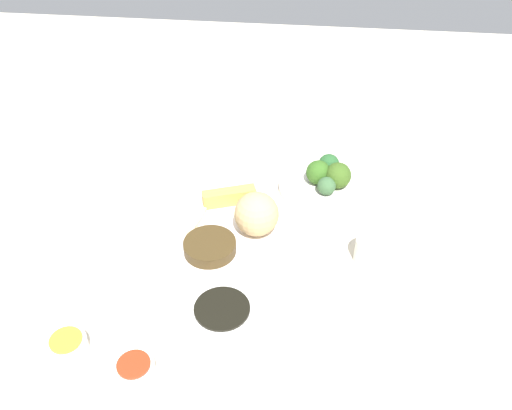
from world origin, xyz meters
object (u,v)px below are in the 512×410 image
at_px(sauce_ramekin_hot_mustard, 68,346).
at_px(teacup, 373,250).
at_px(sauce_ramekin_sweet_and_sour, 135,371).
at_px(broccoli_plate, 325,188).
at_px(soy_sauce_bowl, 223,317).
at_px(main_plate, 220,229).

distance_m(sauce_ramekin_hot_mustard, teacup, 0.53).
xyz_separation_m(sauce_ramekin_sweet_and_sour, sauce_ramekin_hot_mustard, (-0.11, 0.03, 0.00)).
distance_m(broccoli_plate, soy_sauce_bowl, 0.40).
bearing_deg(soy_sauce_bowl, teacup, 35.39).
relative_size(soy_sauce_bowl, teacup, 1.67).
distance_m(soy_sauce_bowl, sauce_ramekin_sweet_and_sour, 0.15).
bearing_deg(soy_sauce_bowl, main_plate, 100.42).
distance_m(sauce_ramekin_sweet_and_sour, sauce_ramekin_hot_mustard, 0.12).
relative_size(sauce_ramekin_sweet_and_sour, sauce_ramekin_hot_mustard, 1.00).
height_order(broccoli_plate, teacup, teacup).
xyz_separation_m(broccoli_plate, sauce_ramekin_hot_mustard, (-0.38, -0.45, 0.01)).
height_order(sauce_ramekin_hot_mustard, teacup, teacup).
bearing_deg(sauce_ramekin_sweet_and_sour, main_plate, 77.64).
relative_size(broccoli_plate, sauce_ramekin_sweet_and_sour, 3.25).
bearing_deg(sauce_ramekin_hot_mustard, soy_sauce_bowl, 19.23).
bearing_deg(broccoli_plate, teacup, -66.32).
distance_m(main_plate, sauce_ramekin_hot_mustard, 0.35).
bearing_deg(teacup, soy_sauce_bowl, -144.61).
bearing_deg(sauce_ramekin_hot_mustard, broccoli_plate, 49.74).
bearing_deg(main_plate, sauce_ramekin_hot_mustard, -121.96).
distance_m(broccoli_plate, sauce_ramekin_hot_mustard, 0.58).
bearing_deg(main_plate, broccoli_plate, 38.10).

